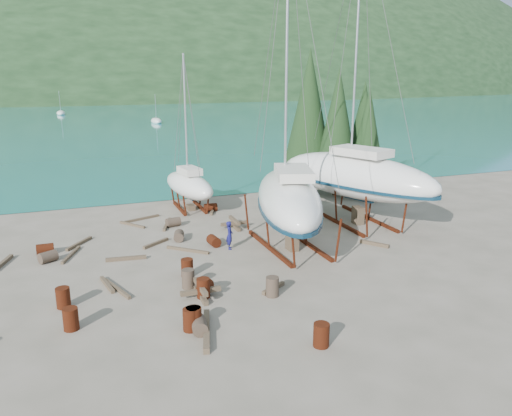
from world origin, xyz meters
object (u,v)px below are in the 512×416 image
object	(u,v)px
worker	(230,235)
large_sailboat_near	(289,198)
small_sailboat_shore	(189,185)
large_sailboat_far	(355,175)

from	to	relation	value
worker	large_sailboat_near	bearing A→B (deg)	-89.90
small_sailboat_shore	worker	distance (m)	9.32
small_sailboat_shore	worker	bearing A→B (deg)	-99.30
large_sailboat_near	small_sailboat_shore	xyz separation A→B (m)	(-3.23, 10.14, -1.06)
small_sailboat_shore	worker	world-z (taller)	small_sailboat_shore
large_sailboat_far	worker	size ratio (longest dim) A/B	11.87
large_sailboat_near	large_sailboat_far	world-z (taller)	large_sailboat_far
large_sailboat_near	large_sailboat_far	distance (m)	6.90
small_sailboat_shore	worker	xyz separation A→B (m)	(0.05, -9.27, -0.99)
large_sailboat_far	small_sailboat_shore	distance (m)	11.79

